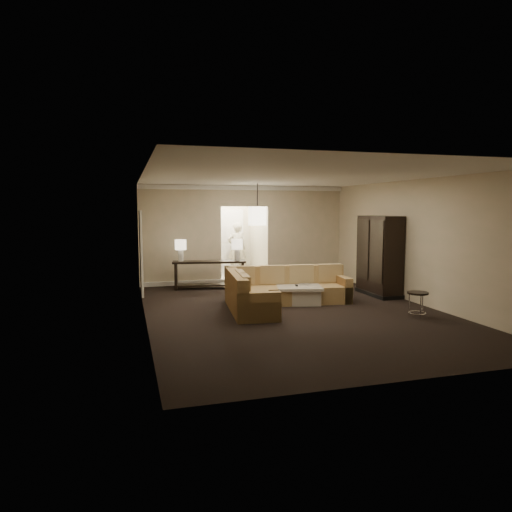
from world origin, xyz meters
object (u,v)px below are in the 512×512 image
object	(u,v)px
sectional_sofa	(277,291)
person	(237,246)
drink_table	(418,299)
coffee_table	(298,294)
console_table	(209,272)
armoire	(379,257)

from	to	relation	value
sectional_sofa	person	distance (m)	5.04
drink_table	coffee_table	bearing A→B (deg)	131.20
person	sectional_sofa	bearing A→B (deg)	98.29
console_table	person	size ratio (longest dim) A/B	1.06
sectional_sofa	coffee_table	xyz separation A→B (m)	(0.61, 0.24, -0.13)
coffee_table	drink_table	world-z (taller)	drink_table
coffee_table	drink_table	xyz separation A→B (m)	(1.74, -1.99, 0.16)
coffee_table	sectional_sofa	bearing A→B (deg)	-158.31
console_table	drink_table	size ratio (longest dim) A/B	3.90
person	coffee_table	bearing A→B (deg)	105.40
armoire	person	bearing A→B (deg)	119.72
coffee_table	console_table	xyz separation A→B (m)	(-1.64, 2.36, 0.24)
drink_table	person	xyz separation A→B (m)	(-2.03, 6.75, 0.57)
sectional_sofa	coffee_table	distance (m)	0.66
armoire	drink_table	size ratio (longest dim) A/B	3.85
console_table	drink_table	world-z (taller)	console_table
coffee_table	person	bearing A→B (deg)	93.47
console_table	drink_table	bearing A→B (deg)	-43.33
sectional_sofa	console_table	world-z (taller)	sectional_sofa
console_table	armoire	distance (m)	4.42
console_table	armoire	size ratio (longest dim) A/B	1.01
sectional_sofa	drink_table	bearing A→B (deg)	-30.82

